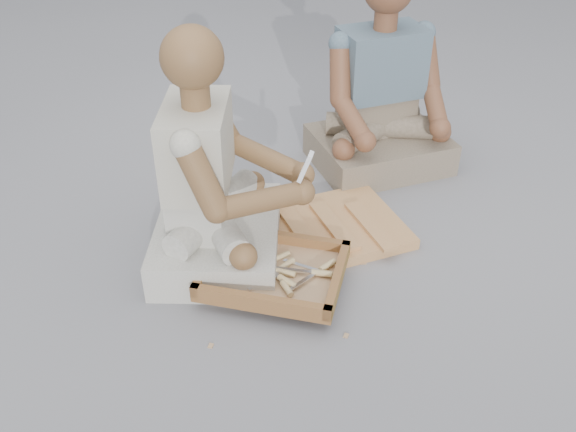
{
  "coord_description": "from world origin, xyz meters",
  "views": [
    {
      "loc": [
        -0.06,
        -1.62,
        1.49
      ],
      "look_at": [
        -0.07,
        0.11,
        0.3
      ],
      "focal_mm": 40.0,
      "sensor_mm": 36.0,
      "label": 1
    }
  ],
  "objects_px": {
    "craftsman": "(213,187)",
    "companion": "(381,103)",
    "tool_tray": "(274,272)",
    "carved_panel": "(317,232)"
  },
  "relations": [
    {
      "from": "craftsman",
      "to": "companion",
      "type": "bearing_deg",
      "value": 137.29
    },
    {
      "from": "tool_tray",
      "to": "craftsman",
      "type": "relative_size",
      "value": 0.63
    },
    {
      "from": "tool_tray",
      "to": "carved_panel",
      "type": "bearing_deg",
      "value": 61.89
    },
    {
      "from": "carved_panel",
      "to": "craftsman",
      "type": "height_order",
      "value": "craftsman"
    },
    {
      "from": "carved_panel",
      "to": "tool_tray",
      "type": "distance_m",
      "value": 0.34
    },
    {
      "from": "tool_tray",
      "to": "craftsman",
      "type": "height_order",
      "value": "craftsman"
    },
    {
      "from": "tool_tray",
      "to": "craftsman",
      "type": "distance_m",
      "value": 0.37
    },
    {
      "from": "carved_panel",
      "to": "companion",
      "type": "xyz_separation_m",
      "value": [
        0.3,
        0.59,
        0.28
      ]
    },
    {
      "from": "carved_panel",
      "to": "craftsman",
      "type": "relative_size",
      "value": 0.76
    },
    {
      "from": "tool_tray",
      "to": "companion",
      "type": "xyz_separation_m",
      "value": [
        0.46,
        0.89,
        0.23
      ]
    }
  ]
}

